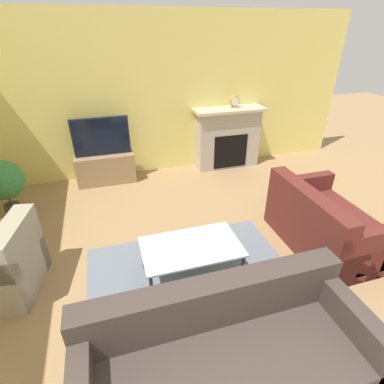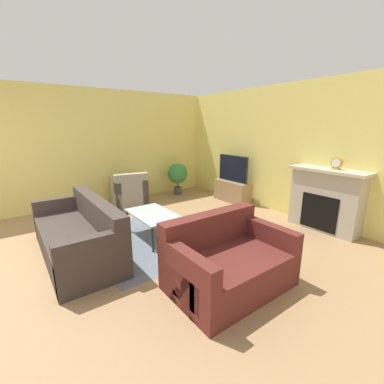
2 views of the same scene
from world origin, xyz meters
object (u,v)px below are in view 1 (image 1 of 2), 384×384
(couch_loveseat, at_px, (325,225))
(coffee_table, at_px, (191,249))
(tv, at_px, (101,137))
(couch_sectional, at_px, (225,361))
(mantel_clock, at_px, (235,102))
(potted_plant, at_px, (4,182))

(couch_loveseat, bearing_deg, coffee_table, 91.89)
(tv, distance_m, couch_sectional, 3.90)
(couch_loveseat, xyz_separation_m, coffee_table, (-1.74, -0.06, 0.10))
(couch_sectional, bearing_deg, mantel_clock, 66.14)
(couch_loveseat, bearing_deg, potted_plant, 64.84)
(couch_sectional, height_order, coffee_table, couch_sectional)
(couch_sectional, relative_size, mantel_clock, 10.03)
(couch_loveseat, relative_size, mantel_clock, 6.69)
(couch_sectional, xyz_separation_m, coffee_table, (0.09, 1.17, 0.09))
(couch_loveseat, xyz_separation_m, potted_plant, (-3.87, 1.82, 0.28))
(potted_plant, height_order, mantel_clock, mantel_clock)
(couch_loveseat, bearing_deg, couch_sectional, 123.99)
(couch_sectional, bearing_deg, potted_plant, 123.85)
(mantel_clock, bearing_deg, couch_loveseat, -87.52)
(couch_loveseat, distance_m, mantel_clock, 2.81)
(tv, xyz_separation_m, couch_loveseat, (2.51, -2.57, -0.55))
(couch_sectional, bearing_deg, couch_loveseat, 33.99)
(potted_plant, bearing_deg, coffee_table, -41.35)
(tv, height_order, couch_sectional, tv)
(coffee_table, distance_m, potted_plant, 2.85)
(coffee_table, height_order, potted_plant, potted_plant)
(couch_sectional, xyz_separation_m, potted_plant, (-2.05, 3.05, 0.28))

